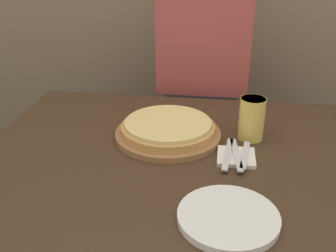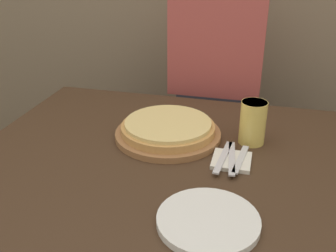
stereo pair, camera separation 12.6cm
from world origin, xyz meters
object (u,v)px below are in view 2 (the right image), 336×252
Objects in this scene: dinner_knife at (232,158)px; pizza_on_board at (168,130)px; diner_person at (214,103)px; beer_glass at (253,121)px; fork at (223,157)px; spoon at (241,159)px; dinner_plate at (208,221)px.

pizza_on_board is at bearing 153.26° from dinner_knife.
beer_glass is at bearing -69.81° from diner_person.
fork is 0.05m from spoon.
dinner_plate is 1.24× the size of dinner_knife.
spoon is 0.67m from diner_person.
spoon is (-0.02, -0.14, -0.06)m from beer_glass.
dinner_knife is at bearing -77.87° from diner_person.
dinner_plate reaches higher than spoon.
pizza_on_board is at bearing 155.68° from spoon.
fork is at bearing -80.02° from diner_person.
diner_person is (-0.11, 0.93, -0.09)m from dinner_plate.
beer_glass is 0.72× the size of fork.
diner_person is (-0.14, 0.64, -0.10)m from dinner_knife.
fork is 0.14× the size of diner_person.
diner_person reaches higher than spoon.
spoon is at bearing 80.45° from dinner_plate.
pizza_on_board reaches higher than dinner_knife.
dinner_plate is at bearing -99.55° from spoon.
spoon is at bearing -24.32° from pizza_on_board.
beer_glass is 0.15m from spoon.
beer_glass reaches higher than pizza_on_board.
fork is 1.17× the size of spoon.
fork is 0.66m from diner_person.
beer_glass is 0.17m from fork.
dinner_plate is (-0.07, -0.43, -0.07)m from beer_glass.
diner_person reaches higher than dinner_plate.
spoon is at bearing -98.66° from beer_glass.
diner_person is at bearing 102.13° from dinner_knife.
fork is at bearing 90.39° from dinner_plate.
pizza_on_board is 0.27m from spoon.
pizza_on_board is 1.80× the size of fork.
beer_glass reaches higher than fork.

